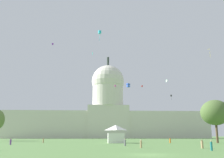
{
  "coord_description": "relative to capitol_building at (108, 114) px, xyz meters",
  "views": [
    {
      "loc": [
        -7.0,
        -33.39,
        2.4
      ],
      "look_at": [
        0.15,
        69.65,
        24.4
      ],
      "focal_mm": 42.24,
      "sensor_mm": 36.0,
      "label": 1
    }
  ],
  "objects": [
    {
      "name": "kite_turquoise_high",
      "position": [
        -11.63,
        -63.54,
        26.93
      ],
      "size": [
        0.29,
        0.68,
        1.53
      ],
      "rotation": [
        0.0,
        0.0,
        4.19
      ],
      "color": "teal"
    },
    {
      "name": "tree_east_far",
      "position": [
        27.51,
        -116.68,
        -8.29
      ],
      "size": [
        11.25,
        10.94,
        13.25
      ],
      "color": "brown",
      "rests_on": "ground_plane"
    },
    {
      "name": "kite_green_mid",
      "position": [
        29.25,
        -57.78,
        14.04
      ],
      "size": [
        0.64,
        0.83,
        1.26
      ],
      "rotation": [
        0.0,
        0.0,
        4.58
      ],
      "color": "green"
    },
    {
      "name": "person_orange_front_center",
      "position": [
        12.9,
        -116.01,
        -16.84
      ],
      "size": [
        0.61,
        0.61,
        1.59
      ],
      "rotation": [
        0.0,
        0.0,
        5.57
      ],
      "color": "orange",
      "rests_on": "ground_plane"
    },
    {
      "name": "person_tan_mid_right",
      "position": [
        -1.47,
        -146.17,
        -16.85
      ],
      "size": [
        0.39,
        0.39,
        1.54
      ],
      "rotation": [
        0.0,
        0.0,
        4.72
      ],
      "color": "tan",
      "rests_on": "ground_plane"
    },
    {
      "name": "person_tan_lawn_far_right",
      "position": [
        9.36,
        -148.83,
        -16.86
      ],
      "size": [
        0.63,
        0.63,
        1.54
      ],
      "rotation": [
        0.0,
        0.0,
        3.98
      ],
      "color": "tan",
      "rests_on": "ground_plane"
    },
    {
      "name": "person_teal_front_right",
      "position": [
        7.95,
        -155.82,
        -16.83
      ],
      "size": [
        0.48,
        0.48,
        1.56
      ],
      "rotation": [
        0.0,
        0.0,
        3.82
      ],
      "color": "#1E757A",
      "rests_on": "ground_plane"
    },
    {
      "name": "person_purple_near_tree_west",
      "position": [
        -31.28,
        -127.5,
        -16.85
      ],
      "size": [
        0.59,
        0.59,
        1.55
      ],
      "rotation": [
        0.0,
        0.0,
        0.72
      ],
      "color": "#703D93",
      "rests_on": "ground_plane"
    },
    {
      "name": "kite_black_mid",
      "position": [
        28.1,
        -68.69,
        4.16
      ],
      "size": [
        0.79,
        0.75,
        2.59
      ],
      "rotation": [
        0.0,
        0.0,
        4.89
      ],
      "color": "black"
    },
    {
      "name": "capitol_building",
      "position": [
        0.0,
        0.0,
        0.0
      ],
      "size": [
        148.43,
        24.58,
        61.82
      ],
      "color": "beige",
      "rests_on": "ground_plane"
    },
    {
      "name": "event_tent",
      "position": [
        -3.66,
        -115.16,
        -14.88
      ],
      "size": [
        5.16,
        6.05,
        5.44
      ],
      "rotation": [
        0.0,
        0.0,
        -0.01
      ],
      "color": "white",
      "rests_on": "ground_plane"
    },
    {
      "name": "kite_violet_high",
      "position": [
        -34.69,
        -51.04,
        36.17
      ],
      "size": [
        0.97,
        0.91,
        1.14
      ],
      "rotation": [
        0.0,
        0.0,
        4.58
      ],
      "color": "purple"
    },
    {
      "name": "person_grey_deep_crowd",
      "position": [
        -3.41,
        -136.77,
        -16.82
      ],
      "size": [
        0.53,
        0.53,
        1.63
      ],
      "rotation": [
        0.0,
        0.0,
        6.06
      ],
      "color": "gray",
      "rests_on": "ground_plane"
    },
    {
      "name": "kite_red_mid",
      "position": [
        18.66,
        -41.25,
        13.91
      ],
      "size": [
        0.85,
        0.81,
        0.98
      ],
      "rotation": [
        0.0,
        0.0,
        1.61
      ],
      "color": "red"
    },
    {
      "name": "kite_blue_low",
      "position": [
        -1.55,
        -129.36,
        -2.33
      ],
      "size": [
        1.06,
        1.05,
        0.97
      ],
      "rotation": [
        0.0,
        0.0,
        5.19
      ],
      "color": "blue"
    },
    {
      "name": "kite_magenta_mid",
      "position": [
        3.64,
        -23.51,
        17.22
      ],
      "size": [
        0.94,
        0.93,
        2.49
      ],
      "rotation": [
        0.0,
        0.0,
        4.9
      ],
      "color": "#D1339E"
    },
    {
      "name": "kite_cyan_high",
      "position": [
        -8.93,
        -116.38,
        17.63
      ],
      "size": [
        1.07,
        1.08,
        3.52
      ],
      "rotation": [
        0.0,
        0.0,
        3.54
      ],
      "color": "#33BCDB"
    },
    {
      "name": "person_tan_near_tent",
      "position": [
        -26.04,
        -111.93,
        -16.88
      ],
      "size": [
        0.55,
        0.55,
        1.49
      ],
      "rotation": [
        0.0,
        0.0,
        5.22
      ],
      "color": "tan",
      "rests_on": "ground_plane"
    },
    {
      "name": "kite_white_high",
      "position": [
        -12.31,
        -48.71,
        19.73
      ],
      "size": [
        1.19,
        1.59,
        3.64
      ],
      "rotation": [
        0.0,
        0.0,
        4.98
      ],
      "color": "white"
    },
    {
      "name": "kite_yellow_high",
      "position": [
        35.78,
        -99.18,
        18.17
      ],
      "size": [
        1.06,
        1.32,
        3.45
      ],
      "rotation": [
        0.0,
        0.0,
        1.87
      ],
      "color": "yellow"
    },
    {
      "name": "ground_plane",
      "position": [
        -3.52,
        -163.72,
        -17.55
      ],
      "size": [
        800.0,
        800.0,
        0.0
      ],
      "primitive_type": "plane",
      "color": "#567F42"
    }
  ]
}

